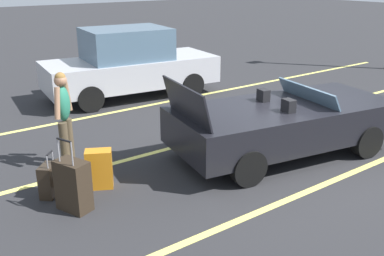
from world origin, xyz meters
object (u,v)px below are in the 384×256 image
(suitcase_large_black, at_px, (73,186))
(suitcase_medium_bright, at_px, (99,169))
(convertible_car, at_px, (292,121))
(parked_sedan_near, at_px, (130,64))
(traveler_person, at_px, (64,114))
(suitcase_small_carryon, at_px, (49,180))

(suitcase_large_black, bearing_deg, suitcase_medium_bright, 14.53)
(convertible_car, distance_m, suitcase_large_black, 4.10)
(convertible_car, xyz_separation_m, parked_sedan_near, (-0.55, 5.17, 0.30))
(parked_sedan_near, bearing_deg, suitcase_medium_bright, -117.14)
(suitcase_large_black, height_order, traveler_person, traveler_person)
(convertible_car, relative_size, parked_sedan_near, 0.94)
(suitcase_large_black, bearing_deg, convertible_car, -25.87)
(suitcase_small_carryon, relative_size, parked_sedan_near, 0.15)
(suitcase_large_black, height_order, parked_sedan_near, parked_sedan_near)
(traveler_person, bearing_deg, suitcase_small_carryon, -81.69)
(suitcase_medium_bright, bearing_deg, parked_sedan_near, 174.16)
(suitcase_large_black, distance_m, suitcase_small_carryon, 0.63)
(parked_sedan_near, bearing_deg, convertible_car, -77.36)
(suitcase_small_carryon, distance_m, parked_sedan_near, 5.65)
(convertible_car, height_order, suitcase_large_black, convertible_car)
(convertible_car, distance_m, traveler_person, 4.05)
(suitcase_small_carryon, distance_m, traveler_person, 1.29)
(convertible_car, bearing_deg, suitcase_large_black, -174.89)
(traveler_person, bearing_deg, suitcase_large_black, -64.28)
(suitcase_small_carryon, bearing_deg, suitcase_large_black, 146.90)
(suitcase_medium_bright, relative_size, suitcase_small_carryon, 0.87)
(traveler_person, height_order, parked_sedan_near, parked_sedan_near)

